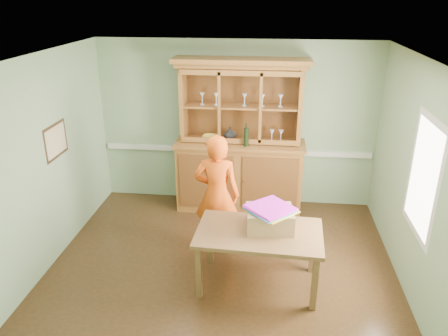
# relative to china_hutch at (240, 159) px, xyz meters

# --- Properties ---
(floor) EXTENTS (4.50, 4.50, 0.00)m
(floor) POSITION_rel_china_hutch_xyz_m (-0.08, -1.72, -0.85)
(floor) COLOR #412B15
(floor) RESTS_ON ground
(ceiling) EXTENTS (4.50, 4.50, 0.00)m
(ceiling) POSITION_rel_china_hutch_xyz_m (-0.08, -1.72, 1.85)
(ceiling) COLOR white
(ceiling) RESTS_ON wall_back
(wall_back) EXTENTS (4.50, 0.00, 4.50)m
(wall_back) POSITION_rel_china_hutch_xyz_m (-0.08, 0.28, 0.50)
(wall_back) COLOR gray
(wall_back) RESTS_ON floor
(wall_left) EXTENTS (0.00, 4.00, 4.00)m
(wall_left) POSITION_rel_china_hutch_xyz_m (-2.33, -1.72, 0.50)
(wall_left) COLOR gray
(wall_left) RESTS_ON floor
(wall_right) EXTENTS (0.00, 4.00, 4.00)m
(wall_right) POSITION_rel_china_hutch_xyz_m (2.17, -1.72, 0.50)
(wall_right) COLOR gray
(wall_right) RESTS_ON floor
(wall_front) EXTENTS (4.50, 0.00, 4.50)m
(wall_front) POSITION_rel_china_hutch_xyz_m (-0.08, -3.72, 0.50)
(wall_front) COLOR gray
(wall_front) RESTS_ON floor
(chair_rail) EXTENTS (4.41, 0.05, 0.08)m
(chair_rail) POSITION_rel_china_hutch_xyz_m (-0.08, 0.25, 0.05)
(chair_rail) COLOR silver
(chair_rail) RESTS_ON wall_back
(framed_map) EXTENTS (0.03, 0.60, 0.46)m
(framed_map) POSITION_rel_china_hutch_xyz_m (-2.31, -1.42, 0.70)
(framed_map) COLOR #362315
(framed_map) RESTS_ON wall_left
(window_panel) EXTENTS (0.03, 0.96, 1.36)m
(window_panel) POSITION_rel_china_hutch_xyz_m (2.14, -2.02, 0.65)
(window_panel) COLOR silver
(window_panel) RESTS_ON wall_right
(china_hutch) EXTENTS (2.08, 0.69, 2.44)m
(china_hutch) POSITION_rel_china_hutch_xyz_m (0.00, 0.00, 0.00)
(china_hutch) COLOR brown
(china_hutch) RESTS_ON floor
(dining_table) EXTENTS (1.52, 0.96, 0.74)m
(dining_table) POSITION_rel_china_hutch_xyz_m (0.40, -2.07, -0.20)
(dining_table) COLOR brown
(dining_table) RESTS_ON floor
(cardboard_box) EXTENTS (0.59, 0.49, 0.25)m
(cardboard_box) POSITION_rel_china_hutch_xyz_m (0.51, -1.99, 0.01)
(cardboard_box) COLOR #AA8057
(cardboard_box) RESTS_ON dining_table
(kite_stack) EXTENTS (0.65, 0.65, 0.05)m
(kite_stack) POSITION_rel_china_hutch_xyz_m (0.52, -2.02, 0.17)
(kite_stack) COLOR yellow
(kite_stack) RESTS_ON cardboard_box
(person) EXTENTS (0.63, 0.43, 1.69)m
(person) POSITION_rel_china_hutch_xyz_m (-0.20, -1.36, -0.01)
(person) COLOR #DB4C0D
(person) RESTS_ON floor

